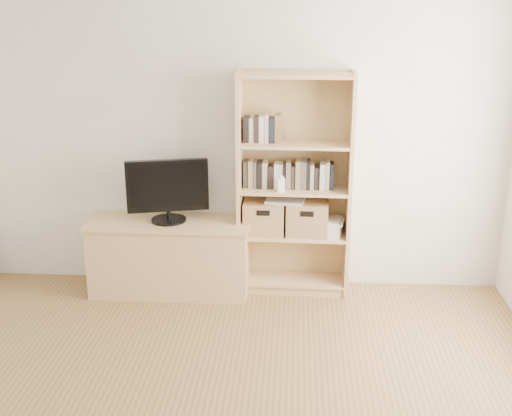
# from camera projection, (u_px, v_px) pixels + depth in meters

# --- Properties ---
(back_wall) EXTENTS (4.50, 0.02, 2.60)m
(back_wall) POSITION_uv_depth(u_px,v_px,m) (241.00, 139.00, 5.40)
(back_wall) COLOR silver
(back_wall) RESTS_ON floor
(tv_stand) EXTENTS (1.34, 0.50, 0.61)m
(tv_stand) POSITION_uv_depth(u_px,v_px,m) (171.00, 257.00, 5.51)
(tv_stand) COLOR tan
(tv_stand) RESTS_ON floor
(bookshelf) EXTENTS (0.95, 0.36, 1.88)m
(bookshelf) POSITION_uv_depth(u_px,v_px,m) (294.00, 186.00, 5.33)
(bookshelf) COLOR tan
(bookshelf) RESTS_ON floor
(television) EXTENTS (0.67, 0.21, 0.53)m
(television) POSITION_uv_depth(u_px,v_px,m) (168.00, 190.00, 5.33)
(television) COLOR black
(television) RESTS_ON tv_stand
(books_row_mid) EXTENTS (0.83, 0.17, 0.22)m
(books_row_mid) POSITION_uv_depth(u_px,v_px,m) (295.00, 175.00, 5.32)
(books_row_mid) COLOR #332D2A
(books_row_mid) RESTS_ON bookshelf
(books_row_upper) EXTENTS (0.37, 0.14, 0.19)m
(books_row_upper) POSITION_uv_depth(u_px,v_px,m) (270.00, 130.00, 5.22)
(books_row_upper) COLOR #332D2A
(books_row_upper) RESTS_ON bookshelf
(baby_monitor) EXTENTS (0.06, 0.05, 0.11)m
(baby_monitor) POSITION_uv_depth(u_px,v_px,m) (281.00, 185.00, 5.23)
(baby_monitor) COLOR white
(baby_monitor) RESTS_ON bookshelf
(basket_left) EXTENTS (0.34, 0.28, 0.28)m
(basket_left) POSITION_uv_depth(u_px,v_px,m) (264.00, 217.00, 5.43)
(basket_left) COLOR #8E6140
(basket_left) RESTS_ON bookshelf
(basket_right) EXTENTS (0.36, 0.30, 0.28)m
(basket_right) POSITION_uv_depth(u_px,v_px,m) (307.00, 218.00, 5.40)
(basket_right) COLOR #8E6140
(basket_right) RESTS_ON bookshelf
(laptop) EXTENTS (0.34, 0.26, 0.02)m
(laptop) POSITION_uv_depth(u_px,v_px,m) (285.00, 200.00, 5.36)
(laptop) COLOR silver
(laptop) RESTS_ON basket_left
(magazine_stack) EXTENTS (0.21, 0.27, 0.11)m
(magazine_stack) POSITION_uv_depth(u_px,v_px,m) (332.00, 228.00, 5.41)
(magazine_stack) COLOR silver
(magazine_stack) RESTS_ON bookshelf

